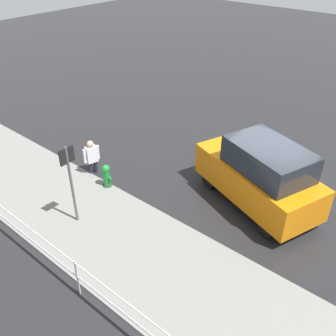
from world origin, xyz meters
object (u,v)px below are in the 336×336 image
object	(u,v)px
moving_hatchback	(260,175)
fire_hydrant	(106,176)
pedestrian	(92,155)
sign_post	(70,175)

from	to	relation	value
moving_hatchback	fire_hydrant	bearing A→B (deg)	29.40
pedestrian	sign_post	xyz separation A→B (m)	(-1.54, 1.91, 0.90)
fire_hydrant	sign_post	xyz separation A→B (m)	(-0.60, 1.67, 1.18)
moving_hatchback	sign_post	distance (m)	5.29
moving_hatchback	fire_hydrant	xyz separation A→B (m)	(4.06, 2.29, -0.63)
fire_hydrant	pedestrian	xyz separation A→B (m)	(0.95, -0.24, 0.28)
sign_post	fire_hydrant	bearing A→B (deg)	-70.42
moving_hatchback	fire_hydrant	distance (m)	4.70
moving_hatchback	pedestrian	size ratio (longest dim) A/B	3.48
sign_post	moving_hatchback	bearing A→B (deg)	-131.16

